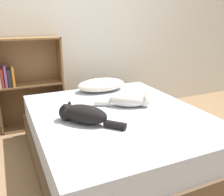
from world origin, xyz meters
TOP-DOWN VIEW (x-y plane):
  - ground_plane at (0.00, 0.00)m, footprint 8.00×8.00m
  - wall_back at (0.00, 1.30)m, footprint 8.00×0.06m
  - bed at (0.00, 0.00)m, footprint 1.54×1.83m
  - pillow at (0.12, 0.72)m, footprint 0.57×0.34m
  - cat_light at (0.17, 0.10)m, footprint 0.51×0.35m
  - cat_dark at (-0.37, -0.08)m, footprint 0.46×0.49m
  - bookshelf at (-0.67, 1.17)m, footprint 0.77×0.26m

SIDE VIEW (x-z plane):
  - ground_plane at x=0.00m, z-range 0.00..0.00m
  - bed at x=0.00m, z-range 0.00..0.48m
  - cat_light at x=0.17m, z-range 0.48..0.62m
  - pillow at x=0.12m, z-range 0.49..0.63m
  - cat_dark at x=-0.37m, z-range 0.48..0.64m
  - bookshelf at x=-0.67m, z-range 0.01..1.11m
  - wall_back at x=0.00m, z-range 0.00..2.50m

